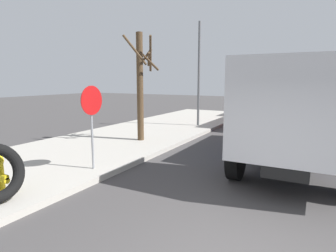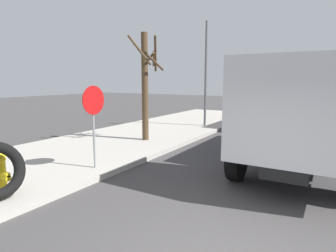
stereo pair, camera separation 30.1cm
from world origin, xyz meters
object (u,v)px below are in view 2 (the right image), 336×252
(bare_tree, at_px, (146,83))
(street_light_pole, at_px, (206,75))
(dump_truck_blue, at_px, (304,112))
(stop_sign, at_px, (94,111))
(fire_hydrant, at_px, (0,170))
(dump_truck_gray, at_px, (323,90))
(dump_truck_red, at_px, (292,96))

(bare_tree, distance_m, street_light_pole, 4.53)
(dump_truck_blue, bearing_deg, stop_sign, 127.27)
(fire_hydrant, distance_m, bare_tree, 6.18)
(dump_truck_blue, relative_size, street_light_pole, 1.34)
(dump_truck_gray, bearing_deg, street_light_pole, 164.26)
(dump_truck_blue, distance_m, bare_tree, 5.68)
(fire_hydrant, bearing_deg, street_light_pole, -1.07)
(stop_sign, distance_m, dump_truck_blue, 5.88)
(fire_hydrant, bearing_deg, bare_tree, 3.42)
(dump_truck_gray, bearing_deg, stop_sign, 170.31)
(stop_sign, height_order, dump_truck_blue, dump_truck_blue)
(street_light_pole, bearing_deg, fire_hydrant, 178.93)
(fire_hydrant, relative_size, dump_truck_blue, 0.12)
(stop_sign, bearing_deg, dump_truck_gray, -9.69)
(dump_truck_blue, bearing_deg, bare_tree, 88.60)
(dump_truck_red, distance_m, bare_tree, 9.10)
(street_light_pole, bearing_deg, dump_truck_blue, -132.31)
(fire_hydrant, xyz_separation_m, dump_truck_gray, (26.53, -4.75, 1.02))
(stop_sign, relative_size, bare_tree, 0.54)
(dump_truck_blue, distance_m, dump_truck_gray, 20.78)
(bare_tree, xyz_separation_m, street_light_pole, (4.48, -0.55, 0.39))
(dump_truck_red, distance_m, dump_truck_gray, 12.63)
(bare_tree, height_order, street_light_pole, street_light_pole)
(stop_sign, height_order, bare_tree, bare_tree)
(dump_truck_blue, height_order, dump_truck_red, same)
(dump_truck_blue, distance_m, dump_truck_red, 8.29)
(bare_tree, bearing_deg, dump_truck_red, -27.59)
(fire_hydrant, height_order, street_light_pole, street_light_pole)
(dump_truck_gray, height_order, street_light_pole, street_light_pole)
(street_light_pole, bearing_deg, dump_truck_gray, -15.74)
(stop_sign, xyz_separation_m, dump_truck_blue, (3.56, -4.68, -0.08))
(stop_sign, bearing_deg, bare_tree, 14.32)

